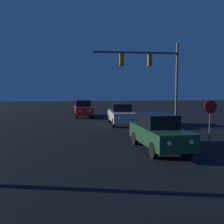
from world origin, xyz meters
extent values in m
cube|color=#1E4728|center=(1.87, 11.61, 0.72)|extent=(2.06, 4.41, 0.76)
cube|color=black|center=(1.85, 11.82, 1.41)|extent=(1.62, 2.04, 0.62)
cylinder|color=black|center=(2.77, 10.35, 0.34)|extent=(0.24, 0.70, 0.69)
cylinder|color=black|center=(1.18, 10.22, 0.34)|extent=(0.24, 0.70, 0.69)
cylinder|color=black|center=(2.56, 13.00, 0.34)|extent=(0.24, 0.70, 0.69)
cylinder|color=black|center=(0.97, 12.87, 0.34)|extent=(0.24, 0.70, 0.69)
sphere|color=#F9EFC6|center=(2.51, 9.49, 0.80)|extent=(0.18, 0.18, 0.18)
sphere|color=#F9EFC6|center=(1.57, 9.41, 0.80)|extent=(0.18, 0.18, 0.18)
cube|color=beige|center=(1.42, 20.13, 0.72)|extent=(1.76, 4.30, 0.76)
cube|color=black|center=(1.42, 20.34, 1.41)|extent=(1.48, 1.94, 0.62)
cylinder|color=black|center=(2.21, 18.79, 0.34)|extent=(0.20, 0.69, 0.69)
cylinder|color=black|center=(0.62, 18.80, 0.34)|extent=(0.20, 0.69, 0.69)
cylinder|color=black|center=(2.23, 21.45, 0.34)|extent=(0.20, 0.69, 0.69)
cylinder|color=black|center=(0.64, 21.46, 0.34)|extent=(0.20, 0.69, 0.69)
sphere|color=#F9EFC6|center=(1.88, 17.96, 0.80)|extent=(0.18, 0.18, 0.18)
sphere|color=#F9EFC6|center=(0.93, 17.97, 0.80)|extent=(0.18, 0.18, 0.18)
cube|color=#B21E1E|center=(-1.56, 26.36, 0.72)|extent=(2.00, 4.39, 0.76)
cube|color=black|center=(-1.57, 26.58, 1.41)|extent=(1.59, 2.02, 0.62)
cylinder|color=black|center=(-0.68, 25.09, 0.34)|extent=(0.23, 0.70, 0.69)
cylinder|color=black|center=(-2.27, 24.98, 0.34)|extent=(0.23, 0.70, 0.69)
cylinder|color=black|center=(-0.85, 27.74, 0.34)|extent=(0.23, 0.70, 0.69)
cylinder|color=black|center=(-2.43, 27.64, 0.34)|extent=(0.23, 0.70, 0.69)
sphere|color=#F9EFC6|center=(-0.94, 24.23, 0.80)|extent=(0.18, 0.18, 0.18)
sphere|color=#F9EFC6|center=(-1.89, 24.17, 0.80)|extent=(0.18, 0.18, 0.18)
cylinder|color=#4C4C51|center=(5.26, 18.07, 3.14)|extent=(0.18, 0.18, 6.28)
cube|color=#4C4C51|center=(2.15, 18.07, 5.52)|extent=(6.22, 0.12, 0.12)
cube|color=#A57F14|center=(3.18, 18.07, 5.01)|extent=(0.28, 0.28, 0.90)
cylinder|color=orange|center=(3.18, 17.92, 5.22)|extent=(0.20, 0.02, 0.20)
cube|color=#A57F14|center=(1.11, 18.07, 5.01)|extent=(0.28, 0.28, 0.90)
cylinder|color=orange|center=(1.11, 17.92, 5.22)|extent=(0.20, 0.02, 0.20)
cylinder|color=#4C4C51|center=(4.94, 12.53, 1.16)|extent=(0.07, 0.07, 2.33)
cylinder|color=red|center=(4.94, 12.51, 1.98)|extent=(0.69, 0.03, 0.69)
camera|label=1|loc=(-1.87, 0.19, 2.95)|focal=40.00mm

